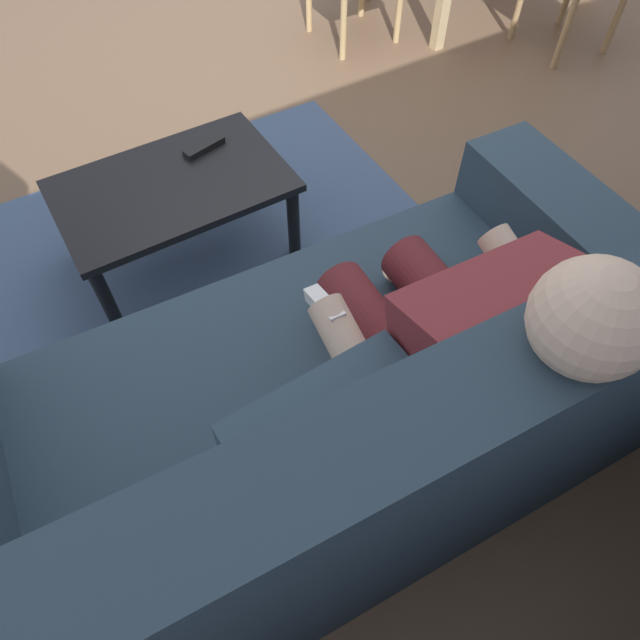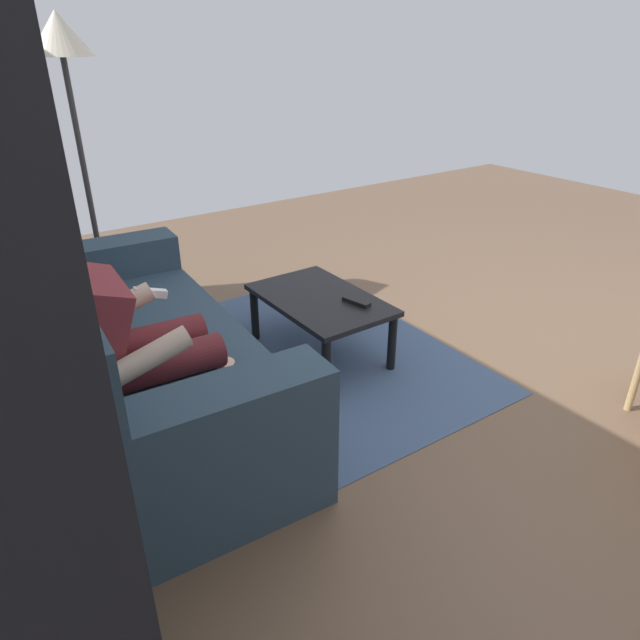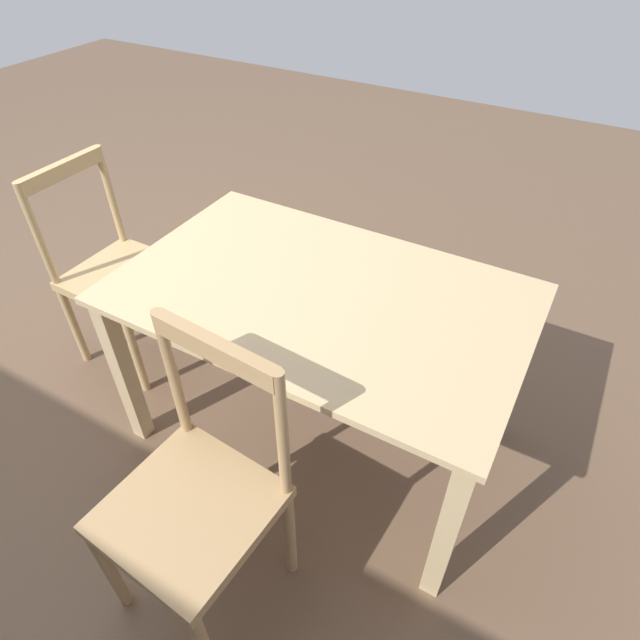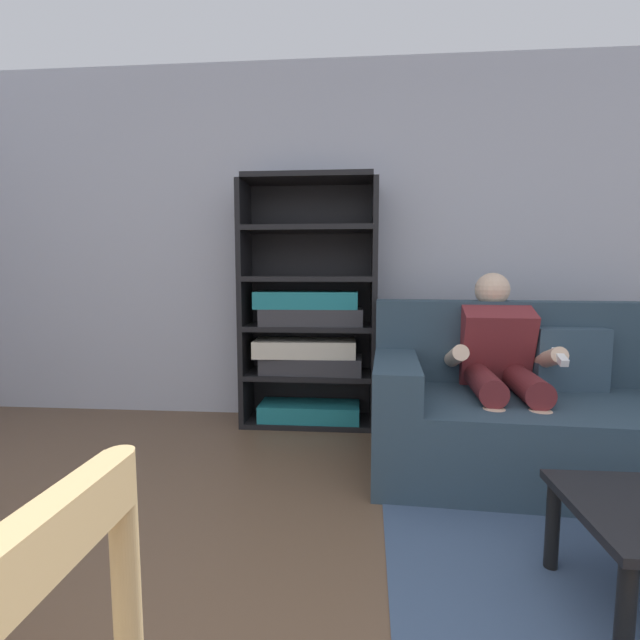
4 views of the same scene
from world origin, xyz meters
The scene contains 6 objects.
ground_plane centered at (0.00, 0.00, 0.00)m, with size 8.66×8.66×0.00m, color brown.
couch centered at (1.17, 2.15, 0.33)m, with size 2.08×1.07×0.93m.
person_lounging centered at (0.87, 2.22, 0.58)m, with size 0.61×0.94×1.11m.
coffee_table centered at (1.16, 1.04, 0.32)m, with size 0.84×0.54×0.37m.
tv_remote centered at (0.98, 0.92, 0.38)m, with size 0.05×0.17×0.02m, color black.
area_rug centered at (1.16, 1.04, 0.00)m, with size 2.00×1.40×0.01m, color #3D5170.
Camera 1 is at (1.55, 2.72, 1.74)m, focal length 31.81 mm.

